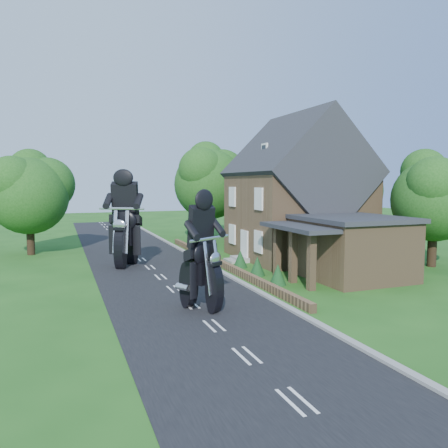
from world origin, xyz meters
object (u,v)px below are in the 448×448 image
object	(u,v)px
house	(297,196)
annex	(349,246)
garden_wall	(220,263)
motorcycle_follow	(126,252)
motorcycle_lead	(201,293)

from	to	relation	value
house	annex	xyz separation A→B (m)	(-0.62, -6.80, -2.58)
garden_wall	annex	xyz separation A→B (m)	(5.57, -5.80, 1.57)
house	motorcycle_follow	distance (m)	12.35
house	garden_wall	bearing A→B (deg)	-170.83
garden_wall	motorcycle_follow	distance (m)	5.96
motorcycle_lead	motorcycle_follow	world-z (taller)	motorcycle_follow
motorcycle_lead	motorcycle_follow	xyz separation A→B (m)	(-1.53, 10.71, 0.16)
garden_wall	motorcycle_follow	xyz separation A→B (m)	(-5.65, 1.77, 0.72)
garden_wall	motorcycle_follow	world-z (taller)	motorcycle_follow
garden_wall	house	bearing A→B (deg)	9.17
garden_wall	motorcycle_lead	bearing A→B (deg)	-114.74
garden_wall	house	distance (m)	7.52
annex	motorcycle_follow	xyz separation A→B (m)	(-11.22, 7.57, -0.85)
garden_wall	annex	world-z (taller)	annex
house	motorcycle_follow	world-z (taller)	house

